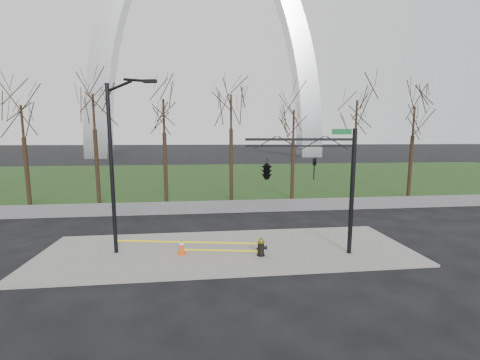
{
  "coord_description": "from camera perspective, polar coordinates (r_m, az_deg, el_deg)",
  "views": [
    {
      "loc": [
        -1.1,
        -14.69,
        5.57
      ],
      "look_at": [
        0.82,
        2.0,
        3.28
      ],
      "focal_mm": 23.15,
      "sensor_mm": 36.0,
      "label": 1
    }
  ],
  "objects": [
    {
      "name": "guardrail",
      "position": [
        23.29,
        -3.73,
        -4.95
      ],
      "size": [
        60.0,
        0.3,
        0.9
      ],
      "primitive_type": "cube",
      "color": "#59595B",
      "rests_on": "ground"
    },
    {
      "name": "sidewalk",
      "position": [
        15.73,
        -2.2,
        -12.77
      ],
      "size": [
        18.0,
        6.0,
        0.1
      ],
      "primitive_type": "cube",
      "color": "slate",
      "rests_on": "ground"
    },
    {
      "name": "ground",
      "position": [
        15.75,
        -2.2,
        -12.94
      ],
      "size": [
        500.0,
        500.0,
        0.0
      ],
      "primitive_type": "plane",
      "color": "black",
      "rests_on": "ground"
    },
    {
      "name": "fire_hydrant",
      "position": [
        14.8,
        3.93,
        -12.24
      ],
      "size": [
        0.54,
        0.36,
        0.89
      ],
      "rotation": [
        0.0,
        0.0,
        -0.01
      ],
      "color": "black",
      "rests_on": "sidewalk"
    },
    {
      "name": "traffic_signal_mast",
      "position": [
        14.44,
        7.96,
        2.04
      ],
      "size": [
        5.07,
        2.53,
        6.0
      ],
      "rotation": [
        0.0,
        0.0,
        -0.12
      ],
      "color": "black",
      "rests_on": "ground"
    },
    {
      "name": "tree_row",
      "position": [
        26.7,
        -7.63,
        6.29
      ],
      "size": [
        42.86,
        4.0,
        9.83
      ],
      "color": "black",
      "rests_on": "ground"
    },
    {
      "name": "gateway_arch",
      "position": [
        93.66,
        -6.19,
        24.43
      ],
      "size": [
        66.0,
        6.0,
        65.0
      ],
      "primitive_type": null,
      "color": "silver",
      "rests_on": "ground"
    },
    {
      "name": "street_light",
      "position": [
        15.41,
        -21.94,
        3.95
      ],
      "size": [
        2.36,
        0.68,
        8.21
      ],
      "rotation": [
        0.0,
        0.0,
        -0.21
      ],
      "color": "black",
      "rests_on": "ground"
    },
    {
      "name": "caution_tape",
      "position": [
        15.04,
        -7.55,
        -11.78
      ],
      "size": [
        6.85,
        1.22,
        0.45
      ],
      "color": "yellow",
      "rests_on": "ground"
    },
    {
      "name": "traffic_cone",
      "position": [
        15.23,
        -10.7,
        -11.96
      ],
      "size": [
        0.44,
        0.44,
        0.73
      ],
      "rotation": [
        0.0,
        0.0,
        0.19
      ],
      "color": "#ED440C",
      "rests_on": "sidewalk"
    },
    {
      "name": "grass_strip",
      "position": [
        45.05,
        -5.14,
        0.67
      ],
      "size": [
        120.0,
        40.0,
        0.06
      ],
      "primitive_type": "cube",
      "color": "#1F3714",
      "rests_on": "ground"
    }
  ]
}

